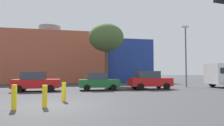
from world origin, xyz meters
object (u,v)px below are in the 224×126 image
at_px(bollard_yellow_0, 64,92).
at_px(bollard_yellow_2, 45,96).
at_px(bare_tree_0, 106,38).
at_px(street_lamp, 186,52).
at_px(parked_car_3, 99,81).
at_px(parked_car_4, 149,80).
at_px(bollard_yellow_1, 14,97).
at_px(parked_car_2, 36,82).

distance_m(bollard_yellow_0, bollard_yellow_2, 2.09).
relative_size(bare_tree_0, bollard_yellow_2, 7.61).
xyz_separation_m(bare_tree_0, street_lamp, (8.71, -5.16, -2.27)).
relative_size(parked_car_3, bollard_yellow_2, 3.52).
relative_size(parked_car_4, bare_tree_0, 0.51).
distance_m(bollard_yellow_1, street_lamp, 19.49).
bearing_deg(street_lamp, bollard_yellow_1, -146.01).
bearing_deg(bollard_yellow_0, parked_car_4, 39.22).
height_order(parked_car_4, street_lamp, street_lamp).
relative_size(parked_car_2, bare_tree_0, 0.49).
height_order(parked_car_3, bollard_yellow_1, parked_car_3).
bearing_deg(bollard_yellow_2, parked_car_2, 102.38).
bearing_deg(parked_car_3, bollard_yellow_1, -119.95).
distance_m(parked_car_3, parked_car_4, 5.33).
xyz_separation_m(parked_car_3, bare_tree_0, (1.98, 6.85, 5.61)).
xyz_separation_m(parked_car_2, parked_car_3, (5.79, 0.00, -0.05)).
distance_m(parked_car_2, bare_tree_0, 11.76).
xyz_separation_m(bollard_yellow_0, bollard_yellow_2, (-0.84, -1.91, -0.01)).
distance_m(parked_car_2, bollard_yellow_2, 8.96).
height_order(parked_car_3, bollard_yellow_0, parked_car_3).
xyz_separation_m(bollard_yellow_1, bollard_yellow_2, (1.32, 0.27, -0.03)).
bearing_deg(bare_tree_0, bollard_yellow_2, -110.59).
relative_size(parked_car_2, bollard_yellow_1, 3.54).
bearing_deg(bollard_yellow_1, parked_car_3, 60.05).
distance_m(parked_car_3, street_lamp, 11.33).
bearing_deg(parked_car_2, bollard_yellow_1, -86.19).
xyz_separation_m(parked_car_3, bollard_yellow_2, (-3.88, -8.74, -0.28)).
bearing_deg(street_lamp, bollard_yellow_2, -144.38).
relative_size(parked_car_4, bollard_yellow_1, 3.72).
bearing_deg(parked_car_2, street_lamp, 5.88).
height_order(parked_car_4, bare_tree_0, bare_tree_0).
xyz_separation_m(parked_car_3, parked_car_4, (5.33, 0.00, 0.09)).
height_order(bollard_yellow_1, bollard_yellow_2, bollard_yellow_1).
relative_size(bollard_yellow_0, bollard_yellow_2, 1.02).
bearing_deg(bare_tree_0, parked_car_3, -106.13).
bearing_deg(parked_car_4, bollard_yellow_0, -140.78).
height_order(parked_car_2, parked_car_3, parked_car_2).
height_order(parked_car_3, bollard_yellow_2, parked_car_3).
bearing_deg(bollard_yellow_2, parked_car_3, 66.09).
bearing_deg(bollard_yellow_0, parked_car_2, 111.99).
height_order(parked_car_2, bollard_yellow_0, parked_car_2).
bearing_deg(bare_tree_0, parked_car_4, -64.00).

